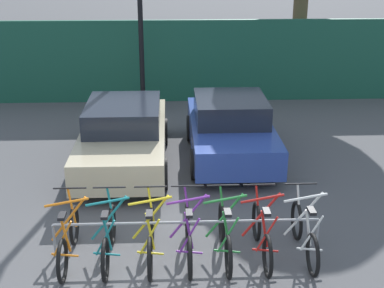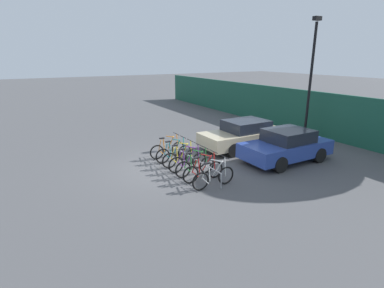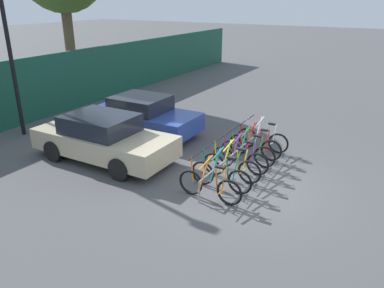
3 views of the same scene
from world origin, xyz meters
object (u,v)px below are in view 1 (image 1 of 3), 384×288
at_px(bicycle_red, 262,235).
at_px(car_blue, 230,128).
at_px(bike_rack, 187,225).
at_px(bicycle_orange, 68,239).
at_px(bicycle_purple, 188,237).
at_px(car_beige, 124,135).
at_px(bicycle_white, 304,234).
at_px(bicycle_teal, 109,238).
at_px(bicycle_green, 225,236).
at_px(bicycle_yellow, 151,238).

height_order(bicycle_red, car_blue, car_blue).
distance_m(bike_rack, bicycle_orange, 1.85).
bearing_deg(car_blue, bicycle_purple, -104.82).
relative_size(bicycle_orange, car_beige, 0.39).
xyz_separation_m(bicycle_purple, bicycle_white, (1.82, 0.00, 0.00)).
bearing_deg(bicycle_purple, bicycle_red, -1.21).
distance_m(bicycle_orange, bicycle_teal, 0.62).
bearing_deg(car_blue, bicycle_green, -97.36).
relative_size(bicycle_teal, bicycle_red, 1.00).
distance_m(bicycle_green, car_blue, 4.26).
bearing_deg(bicycle_green, bicycle_orange, 179.77).
bearing_deg(bike_rack, car_blue, 74.46).
bearing_deg(bicycle_teal, bicycle_green, 1.81).
distance_m(bicycle_orange, car_blue, 5.16).
bearing_deg(bicycle_white, bicycle_green, 178.74).
relative_size(bicycle_purple, car_blue, 0.43).
distance_m(bike_rack, car_blue, 4.22).
bearing_deg(bicycle_teal, bicycle_white, 1.81).
height_order(bicycle_green, car_beige, car_beige).
height_order(bike_rack, bicycle_yellow, bicycle_yellow).
bearing_deg(bicycle_teal, car_blue, 62.67).
bearing_deg(car_blue, bicycle_yellow, -111.96).
distance_m(bicycle_yellow, car_blue, 4.55).
relative_size(bike_rack, bicycle_red, 2.47).
distance_m(bicycle_white, car_beige, 4.98).
bearing_deg(bicycle_teal, bike_rack, 8.77).
bearing_deg(bicycle_orange, bike_rack, 1.51).
bearing_deg(bicycle_yellow, bicycle_teal, -179.14).
xyz_separation_m(bicycle_teal, car_beige, (-0.04, 3.88, 0.31)).
height_order(bicycle_teal, bicycle_yellow, same).
xyz_separation_m(bicycle_red, car_blue, (-0.04, 4.21, 0.31)).
bearing_deg(bicycle_yellow, bicycle_green, 0.86).
bearing_deg(bicycle_yellow, bicycle_orange, -179.14).
bearing_deg(bicycle_white, bicycle_orange, 178.74).
relative_size(bicycle_red, car_blue, 0.43).
xyz_separation_m(bike_rack, car_beige, (-1.26, 3.73, 0.20)).
bearing_deg(car_beige, bicycle_teal, -89.35).
xyz_separation_m(bicycle_purple, car_beige, (-1.28, 3.88, 0.31)).
distance_m(bike_rack, bicycle_purple, 0.19).
distance_m(bicycle_yellow, bicycle_red, 1.73).
relative_size(bicycle_yellow, car_blue, 0.43).
distance_m(bicycle_white, car_blue, 4.28).
distance_m(bicycle_teal, car_beige, 3.89).
distance_m(bicycle_orange, bicycle_red, 3.01).
relative_size(bicycle_green, car_blue, 0.43).
bearing_deg(bicycle_teal, bicycle_yellow, 1.81).
height_order(bicycle_yellow, bicycle_green, same).
distance_m(bicycle_orange, bicycle_green, 2.43).
bearing_deg(bicycle_red, bicycle_green, 176.31).
distance_m(bicycle_teal, car_blue, 4.83).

